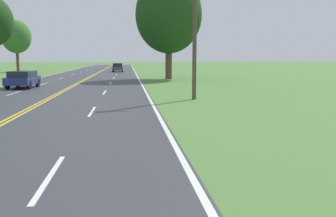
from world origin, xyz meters
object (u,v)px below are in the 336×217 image
object	(u,v)px
tree_behind_sign	(16,37)
tree_mid_treeline	(169,15)
car_dark_grey_hatchback_mid_near	(118,67)
car_dark_blue_hatchback_approaching	(23,79)

from	to	relation	value
tree_behind_sign	tree_mid_treeline	bearing A→B (deg)	-44.44
tree_mid_treeline	car_dark_grey_hatchback_mid_near	distance (m)	23.49
tree_mid_treeline	car_dark_blue_hatchback_approaching	bearing A→B (deg)	-140.88
car_dark_blue_hatchback_approaching	car_dark_grey_hatchback_mid_near	world-z (taller)	car_dark_grey_hatchback_mid_near
car_dark_blue_hatchback_approaching	car_dark_grey_hatchback_mid_near	bearing A→B (deg)	-9.87
car_dark_blue_hatchback_approaching	car_dark_grey_hatchback_mid_near	size ratio (longest dim) A/B	1.08
car_dark_grey_hatchback_mid_near	car_dark_blue_hatchback_approaching	bearing A→B (deg)	-10.50
tree_behind_sign	car_dark_grey_hatchback_mid_near	xyz separation A→B (m)	(16.76, -0.88, -5.09)
tree_behind_sign	car_dark_blue_hatchback_approaching	xyz separation A→B (m)	(10.01, -33.22, -5.11)
tree_behind_sign	car_dark_blue_hatchback_approaching	bearing A→B (deg)	-73.23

